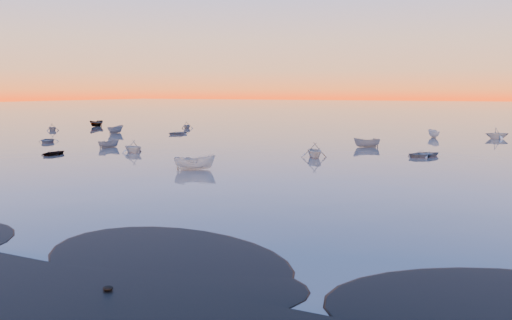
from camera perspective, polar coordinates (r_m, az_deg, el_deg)
The scene contains 6 objects.
ground at distance 121.57m, azimuth 14.91°, elevation 3.85°, with size 600.00×600.00×0.00m, color #695E58.
mud_lobes at distance 28.94m, azimuth -22.78°, elevation -8.92°, with size 140.00×6.00×0.07m, color black, non-canonical shape.
moored_fleet at distance 75.85m, azimuth 8.75°, elevation 1.72°, with size 124.00×58.00×1.20m, color silver, non-canonical shape.
boat_near_left at distance 85.05m, azimuth -22.72°, elevation 1.86°, with size 4.17×1.74×1.04m, color gray.
boat_near_center at distance 51.84m, azimuth -6.99°, elevation -1.11°, with size 4.29×1.82×1.49m, color silver.
boat_near_right at distance 61.32m, azimuth 6.69°, elevation 0.30°, with size 4.01×1.80×1.40m, color silver.
Camera 1 is at (20.72, -19.51, 8.09)m, focal length 35.00 mm.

